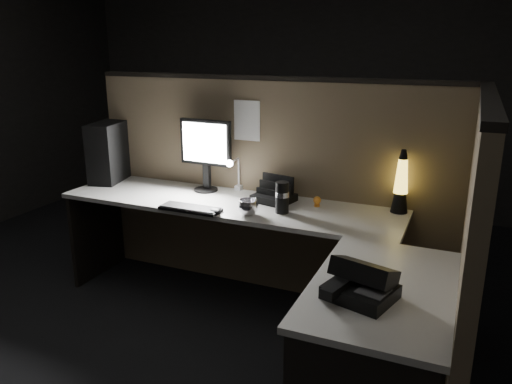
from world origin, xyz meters
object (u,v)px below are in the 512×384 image
at_px(lava_lamp, 401,187).
at_px(desk_phone, 360,283).
at_px(keyboard, 190,209).
at_px(monitor, 206,148).
at_px(pc_tower, 110,151).

relative_size(lava_lamp, desk_phone, 1.27).
bearing_deg(keyboard, monitor, 105.37).
distance_m(monitor, desk_phone, 1.77).
height_order(pc_tower, keyboard, pc_tower).
relative_size(pc_tower, monitor, 0.88).
bearing_deg(desk_phone, monitor, 156.16).
bearing_deg(monitor, lava_lamp, 4.51).
bearing_deg(desk_phone, keyboard, 166.71).
relative_size(pc_tower, keyboard, 1.12).
xyz_separation_m(pc_tower, lava_lamp, (2.14, 0.08, -0.06)).
relative_size(pc_tower, desk_phone, 1.42).
distance_m(pc_tower, keyboard, 1.04).
bearing_deg(lava_lamp, keyboard, -158.06).
relative_size(monitor, keyboard, 1.27).
bearing_deg(lava_lamp, pc_tower, -177.86).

